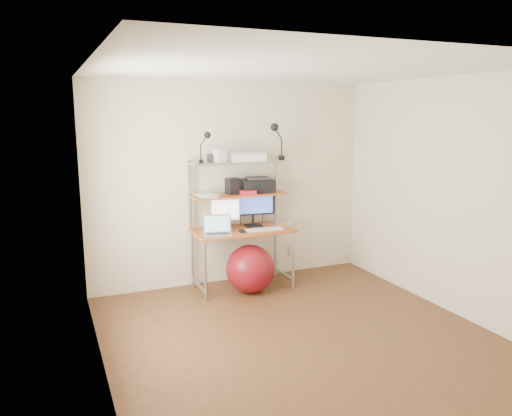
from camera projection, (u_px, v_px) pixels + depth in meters
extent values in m
plane|color=brown|center=(297.00, 335.00, 4.84)|extent=(3.60, 3.60, 0.00)
plane|color=white|center=(302.00, 69.00, 4.37)|extent=(3.60, 3.60, 0.00)
plane|color=beige|center=(232.00, 183.00, 6.23)|extent=(3.60, 0.00, 3.60)
plane|color=beige|center=(441.00, 261.00, 2.98)|extent=(3.60, 0.00, 3.60)
plane|color=beige|center=(97.00, 226.00, 3.92)|extent=(0.00, 3.60, 3.60)
plane|color=beige|center=(449.00, 196.00, 5.30)|extent=(0.00, 3.60, 3.60)
cube|color=#AE6422|center=(243.00, 230.00, 6.01)|extent=(1.20, 0.60, 0.03)
cylinder|color=#A7A8AC|center=(205.00, 272.00, 5.63)|extent=(0.04, 0.04, 0.71)
cylinder|color=#A7A8AC|center=(192.00, 259.00, 6.10)|extent=(0.04, 0.04, 0.71)
cylinder|color=#A7A8AC|center=(293.00, 260.00, 6.06)|extent=(0.04, 0.04, 0.71)
cylinder|color=#A7A8AC|center=(275.00, 250.00, 6.53)|extent=(0.04, 0.04, 0.71)
cube|color=#A7A8AC|center=(190.00, 195.00, 5.94)|extent=(0.03, 0.04, 0.84)
cube|color=#A7A8AC|center=(276.00, 190.00, 6.38)|extent=(0.03, 0.04, 0.84)
cube|color=#AE6422|center=(239.00, 195.00, 6.05)|extent=(1.18, 0.34, 0.02)
cube|color=#A7A8AC|center=(238.00, 162.00, 5.97)|extent=(1.18, 0.34, 0.02)
cube|color=silver|center=(292.00, 250.00, 6.73)|extent=(0.08, 0.01, 0.12)
cube|color=#B9B9BE|center=(226.00, 229.00, 6.00)|extent=(0.19, 0.16, 0.01)
cylinder|color=#B9B9BE|center=(225.00, 224.00, 6.01)|extent=(0.03, 0.03, 0.09)
cube|color=#B9B9BE|center=(225.00, 210.00, 5.97)|extent=(0.35, 0.12, 0.27)
plane|color=white|center=(225.00, 210.00, 5.96)|extent=(0.31, 0.09, 0.32)
cube|color=black|center=(254.00, 225.00, 6.17)|extent=(0.21, 0.18, 0.01)
cylinder|color=black|center=(253.00, 220.00, 6.18)|extent=(0.03, 0.03, 0.12)
cube|color=black|center=(253.00, 202.00, 6.13)|extent=(0.55, 0.09, 0.33)
plane|color=blue|center=(253.00, 202.00, 6.12)|extent=(0.49, 0.05, 0.50)
cube|color=silver|center=(218.00, 234.00, 5.72)|extent=(0.36, 0.29, 0.02)
cube|color=#2F2F32|center=(218.00, 234.00, 5.72)|extent=(0.29, 0.20, 0.00)
cube|color=silver|center=(217.00, 223.00, 5.80)|extent=(0.32, 0.14, 0.21)
plane|color=#78ACC9|center=(217.00, 223.00, 5.80)|extent=(0.30, 0.14, 0.28)
cube|color=silver|center=(264.00, 229.00, 5.97)|extent=(0.46, 0.16, 0.01)
cube|color=silver|center=(277.00, 228.00, 6.02)|extent=(0.09, 0.05, 0.02)
cube|color=silver|center=(280.00, 222.00, 6.30)|extent=(0.22, 0.22, 0.04)
cube|color=black|center=(242.00, 231.00, 5.87)|extent=(0.09, 0.14, 0.01)
cube|color=black|center=(258.00, 186.00, 6.17)|extent=(0.41, 0.30, 0.16)
cube|color=#2F2F32|center=(258.00, 178.00, 6.16)|extent=(0.28, 0.22, 0.03)
cube|color=black|center=(232.00, 186.00, 6.03)|extent=(0.15, 0.15, 0.19)
cube|color=red|center=(248.00, 193.00, 6.00)|extent=(0.18, 0.12, 0.05)
cube|color=silver|center=(247.00, 157.00, 5.97)|extent=(0.43, 0.30, 0.09)
cube|color=#B9B9BE|center=(247.00, 153.00, 5.96)|extent=(0.36, 0.23, 0.02)
cube|color=silver|center=(220.00, 156.00, 5.82)|extent=(0.15, 0.14, 0.15)
cube|color=#2F2F32|center=(212.00, 158.00, 5.85)|extent=(0.11, 0.11, 0.10)
cube|color=black|center=(201.00, 161.00, 5.70)|extent=(0.04, 0.05, 0.04)
cylinder|color=black|center=(201.00, 152.00, 5.68)|extent=(0.01, 0.01, 0.16)
sphere|color=black|center=(208.00, 135.00, 5.67)|extent=(0.08, 0.08, 0.08)
cube|color=black|center=(281.00, 158.00, 6.11)|extent=(0.06, 0.07, 0.06)
cylinder|color=black|center=(282.00, 147.00, 6.08)|extent=(0.02, 0.02, 0.20)
sphere|color=black|center=(275.00, 127.00, 5.99)|extent=(0.10, 0.10, 0.10)
sphere|color=maroon|center=(250.00, 269.00, 5.94)|extent=(0.58, 0.58, 0.58)
cube|color=white|center=(206.00, 196.00, 5.91)|extent=(0.28, 0.33, 0.00)
cube|color=white|center=(210.00, 196.00, 5.85)|extent=(0.32, 0.35, 0.00)
cube|color=white|center=(205.00, 195.00, 5.92)|extent=(0.23, 0.29, 0.00)
cube|color=white|center=(206.00, 195.00, 5.89)|extent=(0.31, 0.34, 0.00)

